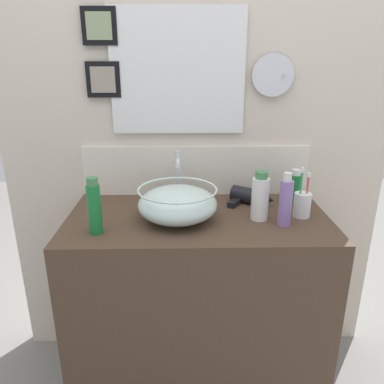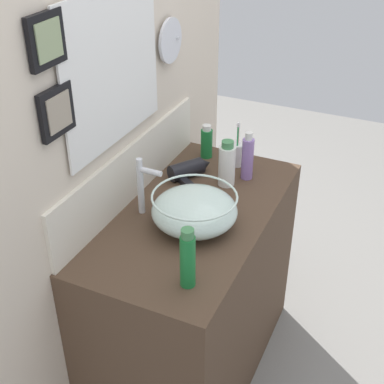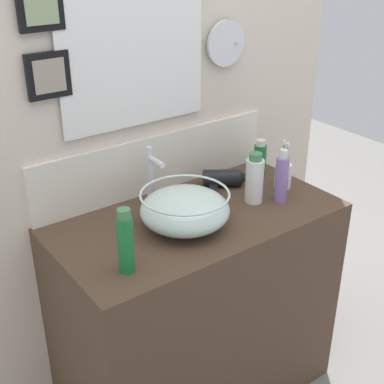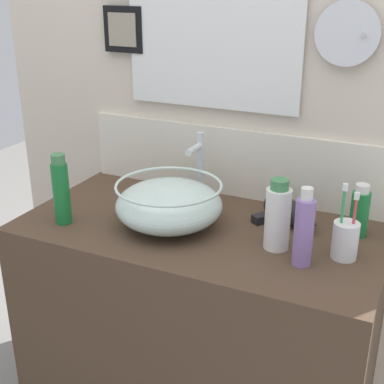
{
  "view_description": "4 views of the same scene",
  "coord_description": "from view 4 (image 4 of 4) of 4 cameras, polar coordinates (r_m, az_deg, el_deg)",
  "views": [
    {
      "loc": [
        -0.05,
        -1.34,
        1.4
      ],
      "look_at": [
        -0.02,
        0.0,
        0.92
      ],
      "focal_mm": 35.0,
      "sensor_mm": 36.0,
      "label": 1
    },
    {
      "loc": [
        -1.47,
        -0.66,
        1.92
      ],
      "look_at": [
        -0.02,
        0.0,
        0.92
      ],
      "focal_mm": 50.0,
      "sensor_mm": 36.0,
      "label": 2
    },
    {
      "loc": [
        -0.98,
        -1.3,
        1.73
      ],
      "look_at": [
        -0.02,
        0.0,
        0.92
      ],
      "focal_mm": 50.0,
      "sensor_mm": 36.0,
      "label": 3
    },
    {
      "loc": [
        0.56,
        -1.24,
        1.48
      ],
      "look_at": [
        -0.02,
        0.0,
        0.92
      ],
      "focal_mm": 50.0,
      "sensor_mm": 36.0,
      "label": 4
    }
  ],
  "objects": [
    {
      "name": "toothbrush_cup",
      "position": [
        1.38,
        16.03,
        -4.89
      ],
      "size": [
        0.06,
        0.06,
        0.2
      ],
      "color": "white",
      "rests_on": "vanity_counter"
    },
    {
      "name": "vanity_counter",
      "position": [
        1.73,
        0.73,
        -16.0
      ],
      "size": [
        1.02,
        0.53,
        0.82
      ],
      "primitive_type": "cube",
      "color": "#4C3828",
      "rests_on": "ground"
    },
    {
      "name": "faucet",
      "position": [
        1.63,
        0.75,
        3.05
      ],
      "size": [
        0.02,
        0.1,
        0.22
      ],
      "color": "silver",
      "rests_on": "vanity_counter"
    },
    {
      "name": "lotion_bottle",
      "position": [
        1.31,
        11.84,
        -4.02
      ],
      "size": [
        0.05,
        0.05,
        0.2
      ],
      "color": "#8C6BB2",
      "rests_on": "vanity_counter"
    },
    {
      "name": "soap_dispenser",
      "position": [
        1.54,
        -13.79,
        0.16
      ],
      "size": [
        0.05,
        0.05,
        0.2
      ],
      "color": "#197233",
      "rests_on": "vanity_counter"
    },
    {
      "name": "glass_bowl_sink",
      "position": [
        1.49,
        -2.47,
        -1.31
      ],
      "size": [
        0.3,
        0.3,
        0.13
      ],
      "color": "silver",
      "rests_on": "vanity_counter"
    },
    {
      "name": "hair_drier",
      "position": [
        1.54,
        10.47,
        -2.23
      ],
      "size": [
        0.21,
        0.15,
        0.07
      ],
      "color": "black",
      "rests_on": "vanity_counter"
    },
    {
      "name": "spray_bottle",
      "position": [
        1.38,
        9.12,
        -2.6
      ],
      "size": [
        0.07,
        0.07,
        0.19
      ],
      "color": "white",
      "rests_on": "vanity_counter"
    },
    {
      "name": "shampoo_bottle",
      "position": [
        1.5,
        17.44,
        -2.03
      ],
      "size": [
        0.05,
        0.05,
        0.15
      ],
      "color": "#197233",
      "rests_on": "vanity_counter"
    },
    {
      "name": "back_panel",
      "position": [
        1.65,
        5.16,
        14.46
      ],
      "size": [
        1.7,
        0.1,
        2.53
      ],
      "color": "beige",
      "rests_on": "ground"
    }
  ]
}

